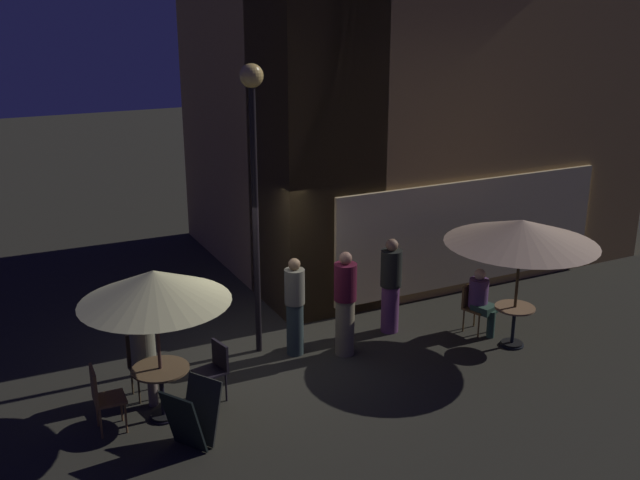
% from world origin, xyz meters
% --- Properties ---
extents(ground_plane, '(60.00, 60.00, 0.00)m').
position_xyz_m(ground_plane, '(0.00, 0.00, 0.00)').
color(ground_plane, '#2A2820').
extents(cafe_building, '(8.68, 6.35, 9.30)m').
position_xyz_m(cafe_building, '(3.85, 2.78, 4.64)').
color(cafe_building, tan).
rests_on(cafe_building, ground).
extents(street_lamp_near_corner, '(0.36, 0.36, 4.71)m').
position_xyz_m(street_lamp_near_corner, '(0.04, 0.29, 3.41)').
color(street_lamp_near_corner, black).
rests_on(street_lamp_near_corner, ground).
extents(menu_sandwich_board, '(0.83, 0.80, 0.86)m').
position_xyz_m(menu_sandwich_board, '(-1.77, -1.90, 0.44)').
color(menu_sandwich_board, black).
rests_on(menu_sandwich_board, ground).
extents(cafe_table_0, '(0.67, 0.67, 0.71)m').
position_xyz_m(cafe_table_0, '(3.96, -1.45, 0.50)').
color(cafe_table_0, black).
rests_on(cafe_table_0, ground).
extents(cafe_table_1, '(0.80, 0.80, 0.78)m').
position_xyz_m(cafe_table_1, '(-1.95, -1.06, 0.59)').
color(cafe_table_1, black).
rests_on(cafe_table_1, ground).
extents(patio_umbrella_0, '(2.49, 2.49, 2.23)m').
position_xyz_m(patio_umbrella_0, '(3.96, -1.45, 2.02)').
color(patio_umbrella_0, black).
rests_on(patio_umbrella_0, ground).
extents(patio_umbrella_1, '(2.04, 2.04, 2.21)m').
position_xyz_m(patio_umbrella_1, '(-1.95, -1.06, 1.98)').
color(patio_umbrella_1, black).
rests_on(patio_umbrella_1, ground).
extents(cafe_chair_0, '(0.50, 0.50, 0.85)m').
position_xyz_m(cafe_chair_0, '(3.73, -0.66, 0.52)').
color(cafe_chair_0, brown).
rests_on(cafe_chair_0, ground).
extents(cafe_chair_1, '(0.48, 0.48, 0.87)m').
position_xyz_m(cafe_chair_1, '(-1.12, -0.87, 0.53)').
color(cafe_chair_1, black).
rests_on(cafe_chair_1, ground).
extents(cafe_chair_2, '(0.43, 0.43, 0.95)m').
position_xyz_m(cafe_chair_2, '(-2.03, -0.26, 0.56)').
color(cafe_chair_2, '#4F3D26').
rests_on(cafe_chair_2, ground).
extents(cafe_chair_3, '(0.42, 0.42, 0.96)m').
position_xyz_m(cafe_chair_3, '(-2.75, -1.03, 0.57)').
color(cafe_chair_3, brown).
rests_on(cafe_chair_3, ground).
extents(patron_seated_0, '(0.43, 0.53, 1.19)m').
position_xyz_m(patron_seated_0, '(3.77, -0.80, 0.67)').
color(patron_seated_0, '#2A4639').
rests_on(patron_seated_0, ground).
extents(patron_seated_1, '(0.39, 0.55, 1.28)m').
position_xyz_m(patron_seated_1, '(-2.01, -0.40, 0.73)').
color(patron_seated_1, '#796658').
rests_on(patron_seated_1, ground).
extents(patron_standing_2, '(0.37, 0.37, 1.72)m').
position_xyz_m(patron_standing_2, '(2.40, -0.02, 0.86)').
color(patron_standing_2, '#613460').
rests_on(patron_standing_2, ground).
extents(patron_standing_3, '(0.37, 0.37, 1.79)m').
position_xyz_m(patron_standing_3, '(1.27, -0.45, 0.90)').
color(patron_standing_3, '#827453').
rests_on(patron_standing_3, ground).
extents(patron_standing_4, '(0.33, 0.33, 1.67)m').
position_xyz_m(patron_standing_4, '(0.54, -0.07, 0.84)').
color(patron_standing_4, '#303E3C').
rests_on(patron_standing_4, ground).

